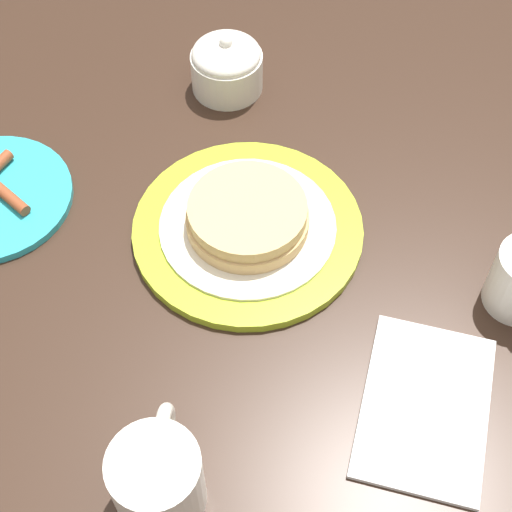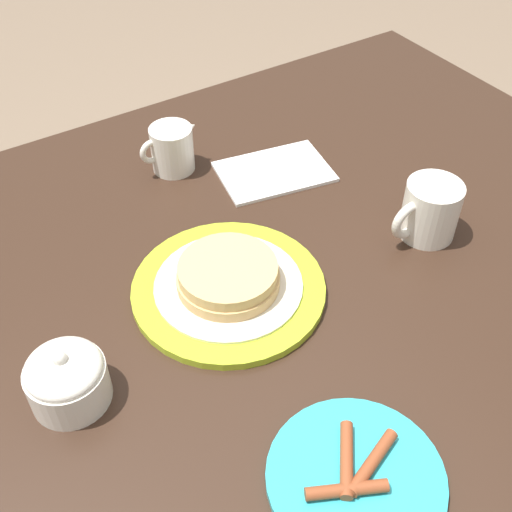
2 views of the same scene
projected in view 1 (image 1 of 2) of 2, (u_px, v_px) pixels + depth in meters
name	position (u px, v px, depth m)	size (l,w,h in m)	color
ground_plane	(265.00, 463.00, 1.50)	(8.00, 8.00, 0.00)	#7A6651
dining_table	(270.00, 284.00, 0.99)	(1.48, 0.96, 0.73)	#332116
pancake_plate	(248.00, 225.00, 0.89)	(0.27, 0.27, 0.05)	#AAC628
coffee_mug	(158.00, 478.00, 0.69)	(0.11, 0.08, 0.09)	silver
sugar_bowl	(227.00, 65.00, 1.02)	(0.09, 0.09, 0.08)	silver
napkin	(425.00, 406.00, 0.78)	(0.20, 0.15, 0.01)	white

